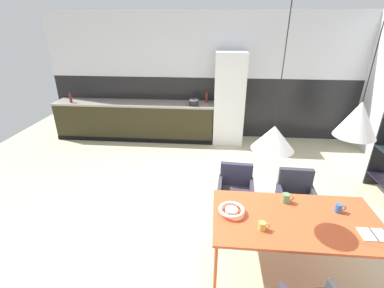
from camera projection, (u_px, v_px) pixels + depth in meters
The scene contains 18 objects.
ground_plane at pixel (194, 218), 4.00m from camera, with size 9.59×9.59×0.00m, color #C0B590.
back_wall_splashback_dark at pixel (205, 107), 6.68m from camera, with size 7.37×0.12×1.44m, color black.
back_wall_panel_upper at pixel (206, 45), 6.09m from camera, with size 7.37×0.12×1.44m, color silver.
kitchen_counter at pixel (135, 120), 6.59m from camera, with size 3.78×0.63×0.89m.
refrigerator_column at pixel (229, 99), 6.18m from camera, with size 0.68×0.60×2.06m, color silver.
dining_table at pixel (296, 222), 2.89m from camera, with size 1.76×0.92×0.73m.
armchair_corner_seat at pixel (296, 193), 3.71m from camera, with size 0.50×0.49×0.80m.
armchair_head_of_table at pixel (236, 185), 3.86m from camera, with size 0.52×0.50×0.79m.
fruit_bowl at pixel (232, 210), 2.93m from camera, with size 0.29×0.29×0.07m.
open_book at pixel (374, 235), 2.64m from camera, with size 0.25×0.19×0.02m.
mug_glass_clear at pixel (339, 208), 2.95m from camera, with size 0.12×0.07×0.10m.
mug_short_terracotta at pixel (286, 198), 3.11m from camera, with size 0.14×0.09×0.11m.
mug_tall_blue at pixel (262, 226), 2.70m from camera, with size 0.12×0.07×0.09m.
cooking_pot at pixel (194, 102), 6.15m from camera, with size 0.22×0.22×0.16m.
bottle_wine_green at pixel (207, 97), 6.36m from camera, with size 0.07×0.07×0.28m.
bottle_oil_tall at pixel (71, 98), 6.35m from camera, with size 0.06×0.06×0.25m.
pendant_lamp_over_table_near at pixel (274, 138), 2.50m from camera, with size 0.40×0.40×1.29m.
pendant_lamp_over_table_far at pixel (358, 119), 2.37m from camera, with size 0.36×0.36×1.14m.
Camera 1 is at (0.25, -3.19, 2.63)m, focal length 25.41 mm.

